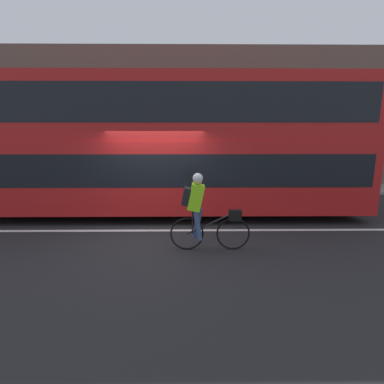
% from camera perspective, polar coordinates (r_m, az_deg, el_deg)
% --- Properties ---
extents(ground_plane, '(80.00, 80.00, 0.00)m').
position_cam_1_polar(ground_plane, '(7.73, -7.09, -7.40)').
color(ground_plane, '#232326').
extents(road_center_line, '(50.00, 0.14, 0.01)m').
position_cam_1_polar(road_center_line, '(7.77, -7.05, -7.27)').
color(road_center_line, silver).
rests_on(road_center_line, ground_plane).
extents(sidewalk_curb, '(60.00, 1.79, 0.11)m').
position_cam_1_polar(sidewalk_curb, '(12.77, -4.52, 0.45)').
color(sidewalk_curb, gray).
rests_on(sidewalk_curb, ground_plane).
extents(building_facade, '(60.00, 0.30, 6.06)m').
position_cam_1_polar(building_facade, '(13.60, -4.43, 13.70)').
color(building_facade, brown).
rests_on(building_facade, ground_plane).
extents(bus, '(11.29, 2.50, 4.00)m').
position_cam_1_polar(bus, '(8.92, -4.59, 9.55)').
color(bus, black).
rests_on(bus, ground_plane).
extents(cyclist_on_bike, '(1.70, 0.32, 1.66)m').
position_cam_1_polar(cyclist_on_bike, '(6.25, 1.91, -3.35)').
color(cyclist_on_bike, black).
rests_on(cyclist_on_bike, ground_plane).
extents(street_sign_post, '(0.36, 0.09, 2.27)m').
position_cam_1_polar(street_sign_post, '(13.31, 20.02, 6.05)').
color(street_sign_post, '#59595B').
rests_on(street_sign_post, sidewalk_curb).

